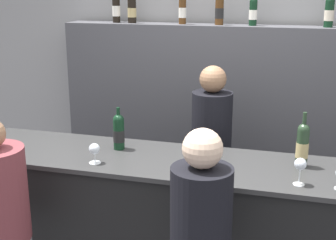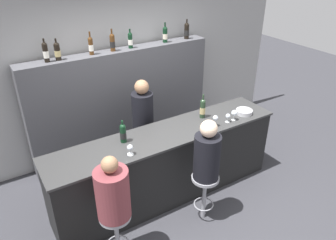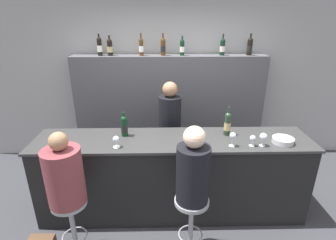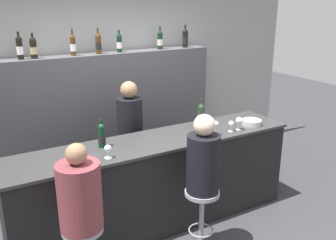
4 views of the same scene
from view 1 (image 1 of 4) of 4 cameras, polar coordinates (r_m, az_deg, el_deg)
The scene contains 15 objects.
wall_back at distance 4.41m, azimuth 7.80°, elevation 5.56°, with size 6.40×0.05×2.60m.
bar_counter at distance 3.21m, azimuth 3.22°, elevation -13.55°, with size 3.19×0.66×1.01m.
back_bar_cabinet at distance 4.29m, azimuth 7.17°, elevation -0.45°, with size 2.99×0.28×1.77m.
wine_bottle_counter_0 at distance 3.20m, azimuth -6.03°, elevation -1.39°, with size 0.08×0.08×0.29m.
wine_bottle_counter_1 at distance 2.99m, azimuth 16.07°, elevation -2.92°, with size 0.08×0.08×0.35m.
wine_bottle_backbar_0 at distance 4.39m, azimuth -6.34°, elevation 13.49°, with size 0.07×0.07×0.32m.
wine_bottle_backbar_1 at distance 4.34m, azimuth -4.42°, elevation 13.35°, with size 0.08×0.08×0.29m.
wine_bottle_backbar_2 at distance 4.20m, azimuth 1.77°, elevation 13.38°, with size 0.07×0.07×0.33m.
wine_bottle_backbar_3 at distance 4.13m, azimuth 6.29°, elevation 13.25°, with size 0.08×0.08×0.32m.
wine_bottle_backbar_4 at distance 4.10m, azimuth 10.34°, elevation 12.93°, with size 0.07×0.07×0.29m.
wine_bottle_backbar_5 at distance 4.08m, azimuth 19.07°, elevation 12.41°, with size 0.08×0.08×0.31m.
wine_glass_0 at distance 2.98m, azimuth -8.96°, elevation -3.60°, with size 0.08×0.08×0.13m.
wine_glass_1 at distance 2.72m, azimuth 15.83°, elevation -5.32°, with size 0.07×0.07×0.16m.
guest_seated_right at distance 2.41m, azimuth 4.07°, elevation -11.13°, with size 0.32×0.32×0.78m.
bartender at distance 3.69m, azimuth 5.21°, elevation -6.03°, with size 0.31×0.31×1.53m.
Camera 1 is at (0.58, -2.42, 2.10)m, focal length 50.00 mm.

